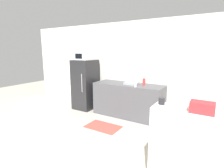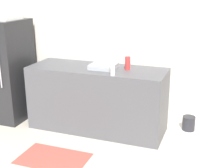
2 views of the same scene
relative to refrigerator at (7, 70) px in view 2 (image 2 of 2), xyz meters
name	(u,v)px [view 2 (image 2 of 2)]	position (x,y,z in m)	size (l,w,h in m)	color
wall_back	(108,35)	(1.48, 0.46, 0.54)	(8.00, 0.06, 2.60)	silver
refrigerator	(7,70)	(0.00, 0.00, 0.00)	(0.61, 0.70, 1.52)	#232326
microwave	(1,11)	(0.00, 0.00, 0.88)	(0.46, 0.43, 0.24)	white
counter	(97,99)	(1.45, 0.07, -0.30)	(1.91, 0.67, 0.91)	#4C4C51
sink_basin	(103,66)	(1.54, 0.07, 0.18)	(0.33, 0.33, 0.06)	#9EA3A8
bottle_tall	(113,64)	(1.78, -0.22, 0.29)	(0.06, 0.06, 0.29)	silver
bottle_short	(128,63)	(1.88, 0.11, 0.24)	(0.07, 0.07, 0.18)	red
jar	(189,123)	(2.89, -1.88, 0.38)	(0.08, 0.08, 0.09)	#232328
kitchen_rug	(53,158)	(1.27, -0.90, -0.75)	(0.83, 0.53, 0.01)	#99473D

